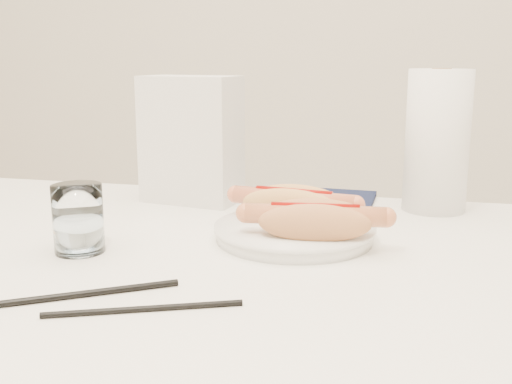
% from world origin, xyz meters
% --- Properties ---
extents(table, '(1.20, 0.80, 0.75)m').
position_xyz_m(table, '(0.00, 0.00, 0.69)').
color(table, white).
rests_on(table, ground).
extents(plate, '(0.23, 0.23, 0.02)m').
position_xyz_m(plate, '(0.12, 0.10, 0.76)').
color(plate, white).
rests_on(plate, table).
extents(hotdog_left, '(0.18, 0.09, 0.05)m').
position_xyz_m(hotdog_left, '(0.11, 0.14, 0.79)').
color(hotdog_left, '#E6A75C').
rests_on(hotdog_left, plate).
extents(hotdog_right, '(0.18, 0.09, 0.05)m').
position_xyz_m(hotdog_right, '(0.16, 0.06, 0.79)').
color(hotdog_right, tan).
rests_on(hotdog_right, plate).
extents(water_glass, '(0.06, 0.06, 0.09)m').
position_xyz_m(water_glass, '(-0.14, -0.01, 0.79)').
color(water_glass, white).
rests_on(water_glass, table).
extents(chopstick_near, '(0.20, 0.14, 0.01)m').
position_xyz_m(chopstick_near, '(-0.07, -0.16, 0.75)').
color(chopstick_near, black).
rests_on(chopstick_near, table).
extents(chopstick_far, '(0.19, 0.08, 0.01)m').
position_xyz_m(chopstick_far, '(0.02, -0.17, 0.75)').
color(chopstick_far, black).
rests_on(chopstick_far, table).
extents(napkin_box, '(0.18, 0.12, 0.22)m').
position_xyz_m(napkin_box, '(-0.09, 0.30, 0.86)').
color(napkin_box, silver).
rests_on(napkin_box, table).
extents(navy_napkin, '(0.17, 0.17, 0.01)m').
position_xyz_m(navy_napkin, '(0.14, 0.33, 0.75)').
color(navy_napkin, '#101733').
rests_on(navy_napkin, table).
extents(paper_towel_roll, '(0.13, 0.13, 0.23)m').
position_xyz_m(paper_towel_roll, '(0.32, 0.33, 0.87)').
color(paper_towel_roll, white).
rests_on(paper_towel_roll, table).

